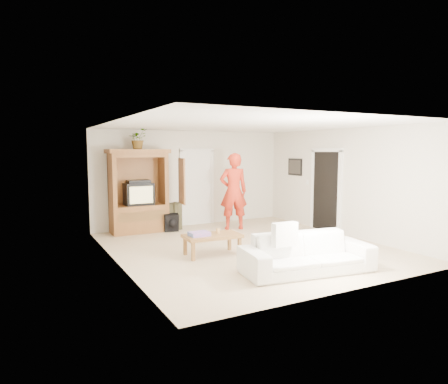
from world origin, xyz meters
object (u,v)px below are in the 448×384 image
Objects in this scene: armoire at (140,197)px; man at (233,191)px; sofa at (307,253)px; coffee_table at (212,237)px.

armoire is 1.05× the size of man.
sofa is 1.95× the size of coffee_table.
man is at bearing -19.16° from armoire.
coffee_table is (-1.65, -2.10, -0.64)m from man.
man is (2.28, -0.79, 0.09)m from armoire.
armoire is 0.94× the size of sofa.
coffee_table is at bearing -77.75° from armoire.
man reaches higher than sofa.
sofa is (-0.71, -3.85, -0.67)m from man.
armoire reaches higher than sofa.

